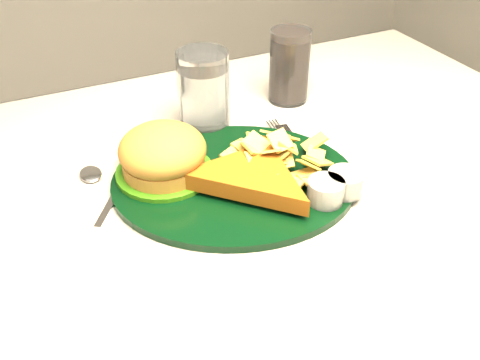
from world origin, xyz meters
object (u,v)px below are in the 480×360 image
object	(u,v)px
dinner_plate	(234,161)
cola_glass	(289,66)
water_glass	(204,91)
table	(234,351)
fork_napkin	(303,153)

from	to	relation	value
dinner_plate	cola_glass	world-z (taller)	cola_glass
dinner_plate	water_glass	xyz separation A→B (m)	(0.02, 0.17, 0.03)
dinner_plate	water_glass	size ratio (longest dim) A/B	2.66
table	dinner_plate	distance (m)	0.41
cola_glass	water_glass	bearing A→B (deg)	-171.10
fork_napkin	dinner_plate	bearing A→B (deg)	-162.49
water_glass	cola_glass	bearing A→B (deg)	8.90
water_glass	cola_glass	xyz separation A→B (m)	(0.17, 0.03, -0.00)
table	water_glass	size ratio (longest dim) A/B	9.26
dinner_plate	fork_napkin	distance (m)	0.13
fork_napkin	cola_glass	bearing A→B (deg)	76.74
fork_napkin	table	bearing A→B (deg)	-161.10
table	dinner_plate	size ratio (longest dim) A/B	3.48
water_glass	fork_napkin	world-z (taller)	water_glass
water_glass	dinner_plate	bearing A→B (deg)	-97.84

